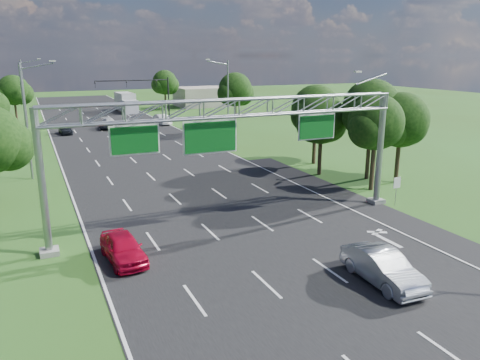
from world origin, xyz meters
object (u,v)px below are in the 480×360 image
sign_gantry (238,118)px  red_coupe (123,248)px  traffic_signal (148,89)px  silver_sedan (383,267)px  box_truck (126,103)px  regulatory_sign (397,185)px

sign_gantry → red_coupe: (-7.78, -2.49, -6.15)m
traffic_signal → silver_sedan: (-4.13, -63.10, -4.37)m
silver_sedan → box_truck: 76.75m
sign_gantry → regulatory_sign: sign_gantry is taller
sign_gantry → silver_sedan: sign_gantry is taller
box_truck → silver_sedan: bearing=-94.9°
traffic_signal → silver_sedan: bearing=-93.7°
traffic_signal → box_truck: size_ratio=1.29×
traffic_signal → red_coupe: traffic_signal is taller
traffic_signal → box_truck: 14.07m
traffic_signal → box_truck: bearing=94.8°
regulatory_sign → red_coupe: size_ratio=0.48×
traffic_signal → red_coupe: size_ratio=2.80×
regulatory_sign → silver_sedan: bearing=-134.9°
box_truck → regulatory_sign: bearing=-87.5°
sign_gantry → box_truck: size_ratio=2.48×
sign_gantry → traffic_signal: (7.15, 53.00, -1.72)m
regulatory_sign → box_truck: (-6.07, 67.61, 0.19)m
regulatory_sign → traffic_signal: (-4.92, 54.02, 3.66)m
sign_gantry → traffic_signal: 53.51m
sign_gantry → silver_sedan: bearing=-73.4°
regulatory_sign → silver_sedan: 12.84m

